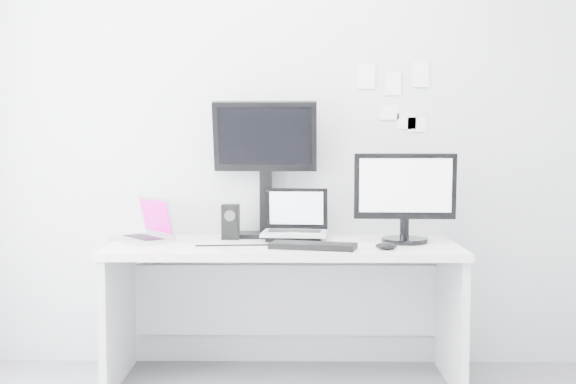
# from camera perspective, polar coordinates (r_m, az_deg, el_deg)

# --- Properties ---
(back_wall) EXTENTS (3.60, 0.00, 3.60)m
(back_wall) POSITION_cam_1_polar(r_m,az_deg,el_deg) (4.07, -0.22, 5.28)
(back_wall) COLOR silver
(back_wall) RESTS_ON ground
(desk) EXTENTS (1.80, 0.70, 0.73)m
(desk) POSITION_cam_1_polar(r_m,az_deg,el_deg) (3.83, -0.30, -9.50)
(desk) COLOR white
(desk) RESTS_ON ground
(macbook) EXTENTS (0.40, 0.41, 0.25)m
(macbook) POSITION_cam_1_polar(r_m,az_deg,el_deg) (3.91, -11.52, -2.03)
(macbook) COLOR #BCBCC0
(macbook) RESTS_ON desk
(speaker) EXTENTS (0.12, 0.12, 0.19)m
(speaker) POSITION_cam_1_polar(r_m,az_deg,el_deg) (3.94, -4.54, -2.35)
(speaker) COLOR black
(speaker) RESTS_ON desk
(dell_laptop) EXTENTS (0.36, 0.30, 0.28)m
(dell_laptop) POSITION_cam_1_polar(r_m,az_deg,el_deg) (3.87, 0.51, -1.74)
(dell_laptop) COLOR #B9BCC2
(dell_laptop) RESTS_ON desk
(rear_monitor) EXTENTS (0.57, 0.22, 0.77)m
(rear_monitor) POSITION_cam_1_polar(r_m,az_deg,el_deg) (3.99, -1.79, 1.93)
(rear_monitor) COLOR black
(rear_monitor) RESTS_ON desk
(samsung_monitor) EXTENTS (0.54, 0.26, 0.49)m
(samsung_monitor) POSITION_cam_1_polar(r_m,az_deg,el_deg) (3.82, 9.19, -0.35)
(samsung_monitor) COLOR black
(samsung_monitor) RESTS_ON desk
(keyboard) EXTENTS (0.45, 0.25, 0.03)m
(keyboard) POSITION_cam_1_polar(r_m,az_deg,el_deg) (3.59, 1.98, -4.25)
(keyboard) COLOR black
(keyboard) RESTS_ON desk
(mouse) EXTENTS (0.12, 0.08, 0.04)m
(mouse) POSITION_cam_1_polar(r_m,az_deg,el_deg) (3.58, 7.73, -4.24)
(mouse) COLOR black
(mouse) RESTS_ON desk
(wall_note_0) EXTENTS (0.10, 0.00, 0.14)m
(wall_note_0) POSITION_cam_1_polar(r_m,az_deg,el_deg) (4.10, 6.16, 9.03)
(wall_note_0) COLOR white
(wall_note_0) RESTS_ON back_wall
(wall_note_1) EXTENTS (0.09, 0.00, 0.13)m
(wall_note_1) POSITION_cam_1_polar(r_m,az_deg,el_deg) (4.12, 8.25, 8.43)
(wall_note_1) COLOR white
(wall_note_1) RESTS_ON back_wall
(wall_note_2) EXTENTS (0.10, 0.00, 0.14)m
(wall_note_2) POSITION_cam_1_polar(r_m,az_deg,el_deg) (4.14, 10.34, 9.08)
(wall_note_2) COLOR white
(wall_note_2) RESTS_ON back_wall
(wall_note_3) EXTENTS (0.11, 0.00, 0.08)m
(wall_note_3) POSITION_cam_1_polar(r_m,az_deg,el_deg) (4.10, 7.95, 6.21)
(wall_note_3) COLOR white
(wall_note_3) RESTS_ON back_wall
(wall_note_4) EXTENTS (0.10, 0.00, 0.08)m
(wall_note_4) POSITION_cam_1_polar(r_m,az_deg,el_deg) (4.12, 10.11, 5.25)
(wall_note_4) COLOR white
(wall_note_4) RESTS_ON back_wall
(wall_note_5) EXTENTS (0.11, 0.00, 0.09)m
(wall_note_5) POSITION_cam_1_polar(r_m,az_deg,el_deg) (4.11, 9.30, 5.51)
(wall_note_5) COLOR white
(wall_note_5) RESTS_ON back_wall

